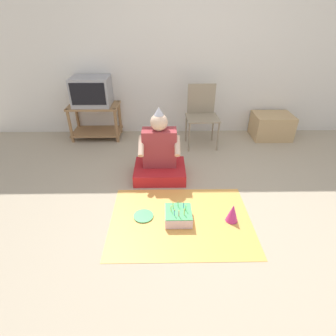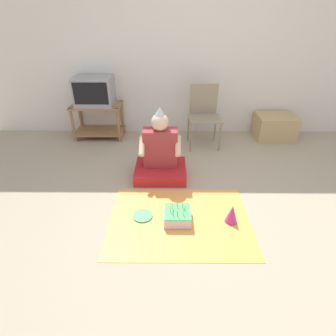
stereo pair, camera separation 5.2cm
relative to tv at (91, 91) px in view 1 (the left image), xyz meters
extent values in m
plane|color=tan|center=(1.46, -1.93, -0.72)|extent=(16.00, 16.00, 0.00)
cube|color=silver|center=(1.46, 0.25, 0.56)|extent=(6.40, 0.06, 2.55)
cube|color=#997047|center=(0.00, 0.00, -0.22)|extent=(0.74, 0.43, 0.03)
cube|color=#997047|center=(0.00, 0.00, -0.62)|extent=(0.74, 0.43, 0.02)
cylinder|color=#997047|center=(-0.34, -0.19, -0.46)|extent=(0.04, 0.04, 0.52)
cylinder|color=#997047|center=(0.34, -0.19, -0.46)|extent=(0.04, 0.04, 0.52)
cylinder|color=#997047|center=(-0.34, 0.18, -0.46)|extent=(0.04, 0.04, 0.52)
cylinder|color=#997047|center=(0.34, 0.18, -0.46)|extent=(0.04, 0.04, 0.52)
cube|color=#99999E|center=(0.00, 0.00, 0.00)|extent=(0.54, 0.41, 0.40)
cube|color=black|center=(0.00, -0.21, 0.01)|extent=(0.48, 0.01, 0.30)
cube|color=gray|center=(1.58, -0.33, -0.29)|extent=(0.46, 0.40, 0.02)
cube|color=gray|center=(1.57, -0.14, -0.08)|extent=(0.39, 0.04, 0.43)
cylinder|color=gray|center=(1.39, -0.51, -0.50)|extent=(0.02, 0.02, 0.43)
cylinder|color=gray|center=(1.79, -0.49, -0.50)|extent=(0.02, 0.02, 0.43)
cylinder|color=gray|center=(1.37, -0.16, -0.50)|extent=(0.02, 0.02, 0.43)
cylinder|color=gray|center=(1.78, -0.14, -0.50)|extent=(0.02, 0.02, 0.43)
cube|color=tan|center=(2.71, -0.04, -0.53)|extent=(0.57, 0.45, 0.37)
cube|color=red|center=(0.99, -1.16, -0.65)|extent=(0.60, 0.49, 0.14)
cube|color=#993338|center=(0.99, -1.11, -0.36)|extent=(0.39, 0.20, 0.45)
sphere|color=beige|center=(0.99, -1.11, -0.05)|extent=(0.19, 0.19, 0.19)
cone|color=silver|center=(0.99, -1.11, 0.08)|extent=(0.11, 0.11, 0.09)
cylinder|color=beige|center=(0.79, -1.21, -0.28)|extent=(0.06, 0.24, 0.19)
cylinder|color=beige|center=(1.19, -1.21, -0.28)|extent=(0.06, 0.24, 0.19)
cube|color=#EFA84C|center=(1.20, -1.93, -0.72)|extent=(1.34, 0.99, 0.01)
cube|color=silver|center=(1.17, -1.93, -0.66)|extent=(0.25, 0.25, 0.10)
cube|color=#4CB266|center=(1.17, -1.93, -0.61)|extent=(0.25, 0.25, 0.01)
cylinder|color=#66C666|center=(1.24, -1.93, -0.58)|extent=(0.01, 0.01, 0.06)
sphere|color=#FFCC4C|center=(1.24, -1.93, -0.54)|extent=(0.01, 0.01, 0.01)
cylinder|color=#4C7FE5|center=(1.22, -1.89, -0.58)|extent=(0.01, 0.01, 0.06)
sphere|color=#FFCC4C|center=(1.22, -1.89, -0.54)|extent=(0.01, 0.01, 0.01)
cylinder|color=#66C666|center=(1.17, -1.86, -0.58)|extent=(0.01, 0.01, 0.06)
sphere|color=#FFCC4C|center=(1.17, -1.86, -0.54)|extent=(0.01, 0.01, 0.01)
cylinder|color=yellow|center=(1.12, -1.88, -0.58)|extent=(0.01, 0.01, 0.06)
sphere|color=#FFCC4C|center=(1.12, -1.88, -0.54)|extent=(0.01, 0.01, 0.01)
cylinder|color=yellow|center=(1.10, -1.93, -0.58)|extent=(0.01, 0.01, 0.06)
sphere|color=#FFCC4C|center=(1.10, -1.93, -0.54)|extent=(0.01, 0.01, 0.01)
cylinder|color=#4C7FE5|center=(1.13, -1.99, -0.58)|extent=(0.01, 0.01, 0.06)
sphere|color=#FFCC4C|center=(1.13, -1.99, -0.54)|extent=(0.01, 0.01, 0.01)
cylinder|color=#EA4C4C|center=(1.17, -2.00, -0.58)|extent=(0.01, 0.01, 0.06)
sphere|color=#FFCC4C|center=(1.17, -2.00, -0.54)|extent=(0.01, 0.01, 0.01)
cylinder|color=yellow|center=(1.22, -1.98, -0.58)|extent=(0.01, 0.01, 0.06)
sphere|color=#FFCC4C|center=(1.22, -1.98, -0.54)|extent=(0.01, 0.01, 0.01)
cone|color=#CC338C|center=(1.68, -1.95, -0.62)|extent=(0.12, 0.12, 0.18)
cylinder|color=#4CB266|center=(0.84, -1.88, -0.71)|extent=(0.19, 0.19, 0.01)
camera|label=1|loc=(1.05, -3.81, 1.01)|focal=28.00mm
camera|label=2|loc=(1.10, -3.81, 1.01)|focal=28.00mm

